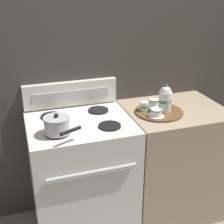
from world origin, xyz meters
TOP-DOWN VIEW (x-y plane):
  - ground_plane at (0.00, 0.00)m, footprint 6.00×6.00m
  - wall_back at (0.00, 0.33)m, footprint 6.00×0.05m
  - stove at (-0.38, -0.00)m, footprint 0.72×0.65m
  - control_panel at (-0.38, 0.29)m, footprint 0.71×0.05m
  - side_counter at (0.37, 0.00)m, footprint 0.74×0.62m
  - saucepan at (-0.55, -0.14)m, footprint 0.21×0.26m
  - serving_tray at (0.21, -0.03)m, footprint 0.35×0.35m
  - teapot at (0.25, -0.05)m, footprint 0.09×0.15m
  - teacup_left at (0.15, -0.11)m, footprint 0.12×0.12m
  - teacup_right at (0.21, 0.07)m, footprint 0.12×0.12m
  - creamer_jug at (0.11, 0.01)m, footprint 0.07×0.07m

SIDE VIEW (x-z plane):
  - ground_plane at x=0.00m, z-range 0.00..0.00m
  - side_counter at x=0.37m, z-range 0.00..0.93m
  - stove at x=-0.38m, z-range 0.00..0.93m
  - serving_tray at x=0.21m, z-range 0.93..0.94m
  - teacup_left at x=0.15m, z-range 0.94..0.99m
  - teacup_right at x=0.21m, z-range 0.94..0.99m
  - creamer_jug at x=0.11m, z-range 0.94..1.01m
  - saucepan at x=-0.55m, z-range 0.93..1.06m
  - control_panel at x=-0.38m, z-range 0.94..1.13m
  - teapot at x=0.25m, z-range 0.93..1.14m
  - wall_back at x=0.00m, z-range 0.00..2.20m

